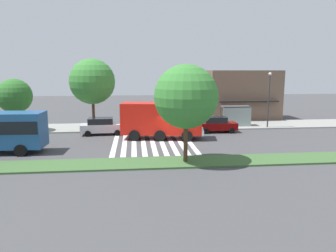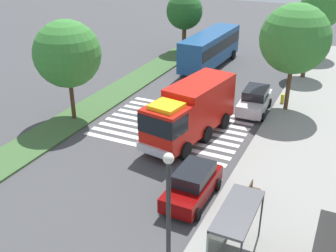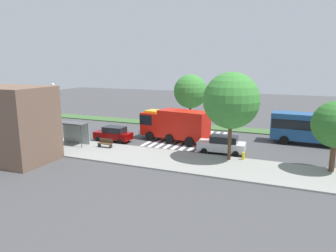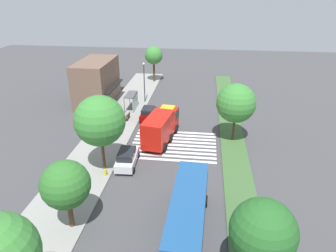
% 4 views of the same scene
% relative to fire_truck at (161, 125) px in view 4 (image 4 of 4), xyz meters
% --- Properties ---
extents(ground_plane, '(120.00, 120.00, 0.00)m').
position_rel_fire_truck_xyz_m(ground_plane, '(0.57, -1.68, -2.04)').
color(ground_plane, '#424244').
extents(sidewalk, '(60.00, 5.90, 0.14)m').
position_rel_fire_truck_xyz_m(sidewalk, '(0.57, 7.01, -1.97)').
color(sidewalk, gray).
rests_on(sidewalk, ground_plane).
extents(median_strip, '(60.00, 3.00, 0.14)m').
position_rel_fire_truck_xyz_m(median_strip, '(0.57, -8.92, -1.97)').
color(median_strip, '#3D6033').
rests_on(median_strip, ground_plane).
extents(crosswalk, '(7.65, 10.33, 0.01)m').
position_rel_fire_truck_xyz_m(crosswalk, '(-1.20, -1.68, -2.03)').
color(crosswalk, silver).
rests_on(crosswalk, ground_plane).
extents(fire_truck, '(8.58, 3.81, 3.68)m').
position_rel_fire_truck_xyz_m(fire_truck, '(0.00, 0.00, 0.00)').
color(fire_truck, red).
rests_on(fire_truck, ground_plane).
extents(parked_car_west, '(4.78, 2.29, 1.84)m').
position_rel_fire_truck_xyz_m(parked_car_west, '(-6.40, 2.85, -1.10)').
color(parked_car_west, silver).
rests_on(parked_car_west, ground_plane).
extents(parked_car_mid, '(4.39, 2.08, 1.77)m').
position_rel_fire_truck_xyz_m(parked_car_mid, '(6.32, 2.86, -1.13)').
color(parked_car_mid, '#720505').
rests_on(parked_car_mid, ground_plane).
extents(transit_bus, '(10.46, 3.16, 3.46)m').
position_rel_fire_truck_xyz_m(transit_bus, '(-15.75, -4.26, 0.02)').
color(transit_bus, navy).
rests_on(transit_bus, ground_plane).
extents(bus_stop_shelter, '(3.50, 1.40, 2.46)m').
position_rel_fire_truck_xyz_m(bus_stop_shelter, '(9.54, 5.80, -0.15)').
color(bus_stop_shelter, '#4C4C51').
rests_on(bus_stop_shelter, sidewalk).
extents(bench_near_shelter, '(1.60, 0.50, 0.90)m').
position_rel_fire_truck_xyz_m(bench_near_shelter, '(5.54, 5.76, -1.45)').
color(bench_near_shelter, '#4C3823').
rests_on(bench_near_shelter, sidewalk).
extents(street_lamp, '(0.36, 0.36, 6.55)m').
position_rel_fire_truck_xyz_m(street_lamp, '(13.07, 4.66, 1.94)').
color(street_lamp, '#2D2D30').
rests_on(street_lamp, sidewalk).
extents(storefront_building, '(10.03, 5.82, 6.92)m').
position_rel_fire_truck_xyz_m(storefront_building, '(12.50, 12.46, 1.42)').
color(storefront_building, brown).
rests_on(storefront_building, ground_plane).
extents(sidewalk_tree_west, '(3.82, 3.82, 5.90)m').
position_rel_fire_truck_xyz_m(sidewalk_tree_west, '(-16.10, 5.06, 2.07)').
color(sidewalk_tree_west, '#513823').
rests_on(sidewalk_tree_west, sidewalk).
extents(sidewalk_tree_center, '(5.12, 5.12, 8.10)m').
position_rel_fire_truck_xyz_m(sidewalk_tree_center, '(-7.57, 5.06, 3.63)').
color(sidewalk_tree_center, '#513823').
rests_on(sidewalk_tree_center, sidewalk).
extents(sidewalk_tree_east, '(3.49, 3.49, 6.95)m').
position_rel_fire_truck_xyz_m(sidewalk_tree_east, '(25.09, 5.06, 3.26)').
color(sidewalk_tree_east, '#47301E').
rests_on(sidewalk_tree_east, sidewalk).
extents(median_tree_far_west, '(4.06, 4.06, 6.51)m').
position_rel_fire_truck_xyz_m(median_tree_far_west, '(-19.80, -8.92, 2.55)').
color(median_tree_far_west, '#513823').
rests_on(median_tree_far_west, median_strip).
extents(median_tree_west, '(4.74, 4.74, 7.26)m').
position_rel_fire_truck_xyz_m(median_tree_west, '(0.88, -8.92, 2.98)').
color(median_tree_west, '#47301E').
rests_on(median_tree_west, median_strip).
extents(fire_hydrant, '(0.28, 0.28, 0.70)m').
position_rel_fire_truck_xyz_m(fire_hydrant, '(-8.80, 4.56, -1.55)').
color(fire_hydrant, gold).
rests_on(fire_hydrant, sidewalk).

